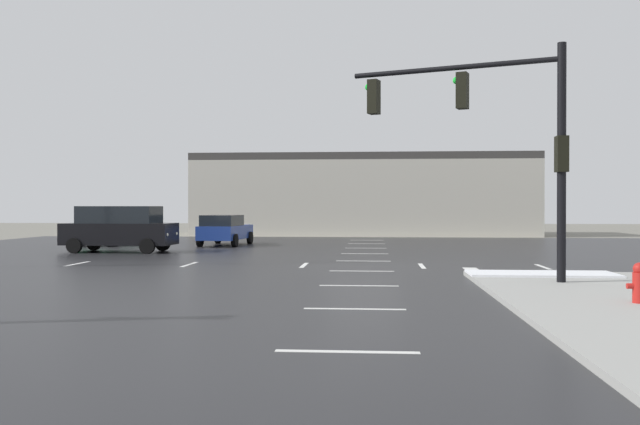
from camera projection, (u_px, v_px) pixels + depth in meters
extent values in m
plane|color=slate|center=(363.00, 266.00, 23.49)|extent=(120.00, 120.00, 0.00)
cube|color=#232326|center=(363.00, 266.00, 23.49)|extent=(44.00, 44.00, 0.02)
cube|color=white|center=(541.00, 274.00, 19.11)|extent=(4.00, 1.60, 0.06)
cube|color=silver|center=(347.00, 352.00, 9.53)|extent=(2.00, 0.15, 0.01)
cube|color=silver|center=(355.00, 309.00, 13.52)|extent=(2.00, 0.15, 0.01)
cube|color=silver|center=(359.00, 286.00, 17.50)|extent=(2.00, 0.15, 0.01)
cube|color=silver|center=(362.00, 271.00, 21.49)|extent=(2.00, 0.15, 0.01)
cube|color=silver|center=(363.00, 261.00, 25.48)|extent=(2.00, 0.15, 0.01)
cube|color=silver|center=(365.00, 254.00, 29.47)|extent=(2.00, 0.15, 0.01)
cube|color=silver|center=(366.00, 248.00, 33.46)|extent=(2.00, 0.15, 0.01)
cube|color=silver|center=(367.00, 244.00, 37.44)|extent=(2.00, 0.15, 0.01)
cube|color=silver|center=(367.00, 240.00, 41.43)|extent=(2.00, 0.15, 0.01)
cube|color=silver|center=(77.00, 264.00, 24.25)|extent=(0.15, 2.00, 0.01)
cube|color=silver|center=(189.00, 264.00, 23.95)|extent=(0.15, 2.00, 0.01)
cube|color=silver|center=(304.00, 265.00, 23.64)|extent=(0.15, 2.00, 0.01)
cube|color=silver|center=(422.00, 266.00, 23.33)|extent=(0.15, 2.00, 0.01)
cube|color=silver|center=(543.00, 267.00, 23.03)|extent=(0.15, 2.00, 0.01)
cube|color=silver|center=(486.00, 279.00, 19.23)|extent=(0.45, 7.00, 0.01)
cylinder|color=black|center=(562.00, 162.00, 17.25)|extent=(0.22, 0.22, 5.98)
cylinder|color=black|center=(452.00, 68.00, 18.39)|extent=(5.24, 2.06, 0.14)
cube|color=black|center=(462.00, 91.00, 18.28)|extent=(0.39, 0.43, 0.95)
sphere|color=#19D833|center=(456.00, 80.00, 18.35)|extent=(0.20, 0.20, 0.20)
cube|color=black|center=(374.00, 97.00, 19.33)|extent=(0.39, 0.43, 0.95)
sphere|color=#19D833|center=(368.00, 87.00, 19.39)|extent=(0.20, 0.20, 0.20)
cube|color=black|center=(562.00, 154.00, 17.25)|extent=(0.28, 0.36, 0.90)
cylinder|color=red|center=(639.00, 288.00, 13.52)|extent=(0.26, 0.26, 0.60)
sphere|color=red|center=(639.00, 269.00, 13.52)|extent=(0.25, 0.25, 0.25)
cylinder|color=red|center=(630.00, 286.00, 13.54)|extent=(0.12, 0.11, 0.11)
cube|color=beige|center=(364.00, 199.00, 50.39)|extent=(23.89, 8.00, 5.22)
cube|color=#3F3D3A|center=(364.00, 160.00, 50.36)|extent=(23.89, 8.00, 0.50)
cube|color=black|center=(120.00, 234.00, 30.56)|extent=(4.86, 2.11, 0.95)
cube|color=black|center=(120.00, 215.00, 30.55)|extent=(3.42, 1.91, 0.75)
cylinder|color=black|center=(163.00, 244.00, 31.35)|extent=(0.67, 0.24, 0.66)
cylinder|color=black|center=(147.00, 246.00, 29.41)|extent=(0.67, 0.24, 0.66)
cylinder|color=black|center=(94.00, 243.00, 31.71)|extent=(0.67, 0.24, 0.66)
cylinder|color=black|center=(74.00, 246.00, 29.77)|extent=(0.67, 0.24, 0.66)
sphere|color=white|center=(176.00, 234.00, 30.91)|extent=(0.18, 0.18, 0.18)
sphere|color=white|center=(166.00, 235.00, 29.67)|extent=(0.18, 0.18, 0.18)
cube|color=#195933|center=(113.00, 232.00, 36.58)|extent=(2.30, 4.67, 0.70)
cube|color=black|center=(119.00, 220.00, 37.24)|extent=(1.92, 2.65, 0.55)
cylinder|color=black|center=(115.00, 240.00, 34.91)|extent=(0.29, 0.68, 0.66)
cylinder|color=black|center=(82.00, 240.00, 35.25)|extent=(0.29, 0.68, 0.66)
cylinder|color=black|center=(142.00, 237.00, 37.91)|extent=(0.29, 0.68, 0.66)
cylinder|color=black|center=(112.00, 237.00, 38.25)|extent=(0.29, 0.68, 0.66)
sphere|color=white|center=(103.00, 233.00, 34.31)|extent=(0.18, 0.18, 0.18)
sphere|color=white|center=(81.00, 233.00, 34.53)|extent=(0.18, 0.18, 0.18)
cube|color=navy|center=(226.00, 232.00, 36.06)|extent=(2.12, 4.62, 0.70)
cube|color=black|center=(222.00, 220.00, 35.39)|extent=(1.83, 2.59, 0.55)
cylinder|color=black|center=(218.00, 237.00, 37.71)|extent=(0.27, 0.67, 0.66)
cylinder|color=black|center=(250.00, 238.00, 37.45)|extent=(0.27, 0.67, 0.66)
cylinder|color=black|center=(200.00, 240.00, 34.69)|extent=(0.27, 0.67, 0.66)
cylinder|color=black|center=(235.00, 240.00, 34.42)|extent=(0.27, 0.67, 0.66)
sphere|color=white|center=(227.00, 231.00, 38.32)|extent=(0.18, 0.18, 0.18)
sphere|color=white|center=(247.00, 231.00, 38.15)|extent=(0.18, 0.18, 0.18)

